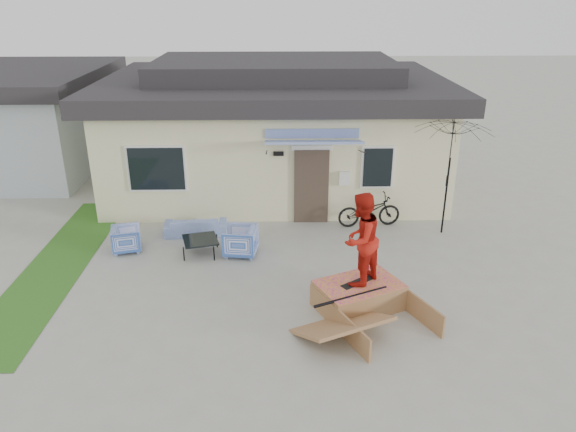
{
  "coord_description": "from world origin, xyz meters",
  "views": [
    {
      "loc": [
        0.06,
        -9.65,
        6.11
      ],
      "look_at": [
        0.3,
        1.8,
        1.3
      ],
      "focal_mm": 33.9,
      "sensor_mm": 36.0,
      "label": 1
    }
  ],
  "objects_px": {
    "loveseat": "(195,223)",
    "skateboard": "(358,282)",
    "armchair_right": "(240,240)",
    "skate_ramp": "(359,296)",
    "armchair_left": "(126,238)",
    "patio_umbrella": "(449,171)",
    "coffee_table": "(201,246)",
    "bicycle": "(369,207)",
    "skater": "(360,238)"
  },
  "relations": [
    {
      "from": "bicycle",
      "to": "skateboard",
      "type": "relative_size",
      "value": 2.17
    },
    {
      "from": "armchair_right",
      "to": "patio_umbrella",
      "type": "xyz_separation_m",
      "value": [
        5.37,
        1.2,
        1.35
      ]
    },
    {
      "from": "skateboard",
      "to": "armchair_right",
      "type": "bearing_deg",
      "value": 101.42
    },
    {
      "from": "armchair_left",
      "to": "skater",
      "type": "height_order",
      "value": "skater"
    },
    {
      "from": "armchair_right",
      "to": "coffee_table",
      "type": "bearing_deg",
      "value": -85.22
    },
    {
      "from": "skate_ramp",
      "to": "loveseat",
      "type": "bearing_deg",
      "value": 111.05
    },
    {
      "from": "patio_umbrella",
      "to": "skater",
      "type": "distance_m",
      "value": 4.59
    },
    {
      "from": "coffee_table",
      "to": "skater",
      "type": "xyz_separation_m",
      "value": [
        3.54,
        -2.48,
        1.36
      ]
    },
    {
      "from": "skate_ramp",
      "to": "skateboard",
      "type": "xyz_separation_m",
      "value": [
        -0.02,
        0.05,
        0.3
      ]
    },
    {
      "from": "patio_umbrella",
      "to": "bicycle",
      "type": "bearing_deg",
      "value": 165.56
    },
    {
      "from": "skate_ramp",
      "to": "skater",
      "type": "height_order",
      "value": "skater"
    },
    {
      "from": "armchair_left",
      "to": "patio_umbrella",
      "type": "bearing_deg",
      "value": -97.24
    },
    {
      "from": "loveseat",
      "to": "skate_ramp",
      "type": "height_order",
      "value": "loveseat"
    },
    {
      "from": "skateboard",
      "to": "skater",
      "type": "height_order",
      "value": "skater"
    },
    {
      "from": "bicycle",
      "to": "skateboard",
      "type": "xyz_separation_m",
      "value": [
        -0.89,
        -4.12,
        0.02
      ]
    },
    {
      "from": "bicycle",
      "to": "skater",
      "type": "height_order",
      "value": "skater"
    },
    {
      "from": "skate_ramp",
      "to": "skateboard",
      "type": "distance_m",
      "value": 0.3
    },
    {
      "from": "armchair_left",
      "to": "skater",
      "type": "xyz_separation_m",
      "value": [
        5.42,
        -2.7,
        1.21
      ]
    },
    {
      "from": "armchair_right",
      "to": "loveseat",
      "type": "bearing_deg",
      "value": -126.97
    },
    {
      "from": "armchair_right",
      "to": "coffee_table",
      "type": "xyz_separation_m",
      "value": [
        -0.98,
        0.05,
        -0.2
      ]
    },
    {
      "from": "coffee_table",
      "to": "bicycle",
      "type": "relative_size",
      "value": 0.47
    },
    {
      "from": "armchair_left",
      "to": "skate_ramp",
      "type": "xyz_separation_m",
      "value": [
        5.44,
        -2.75,
        -0.08
      ]
    },
    {
      "from": "armchair_left",
      "to": "coffee_table",
      "type": "xyz_separation_m",
      "value": [
        1.88,
        -0.23,
        -0.15
      ]
    },
    {
      "from": "patio_umbrella",
      "to": "skateboard",
      "type": "bearing_deg",
      "value": -127.7
    },
    {
      "from": "skate_ramp",
      "to": "skater",
      "type": "relative_size",
      "value": 1.14
    },
    {
      "from": "skater",
      "to": "armchair_right",
      "type": "bearing_deg",
      "value": -92.5
    },
    {
      "from": "loveseat",
      "to": "armchair_left",
      "type": "distance_m",
      "value": 1.86
    },
    {
      "from": "loveseat",
      "to": "skateboard",
      "type": "height_order",
      "value": "loveseat"
    },
    {
      "from": "bicycle",
      "to": "patio_umbrella",
      "type": "relative_size",
      "value": 0.78
    },
    {
      "from": "patio_umbrella",
      "to": "skateboard",
      "type": "distance_m",
      "value": 4.73
    },
    {
      "from": "armchair_right",
      "to": "patio_umbrella",
      "type": "relative_size",
      "value": 0.36
    },
    {
      "from": "loveseat",
      "to": "bicycle",
      "type": "height_order",
      "value": "bicycle"
    },
    {
      "from": "armchair_right",
      "to": "skateboard",
      "type": "xyz_separation_m",
      "value": [
        2.56,
        -2.43,
        0.17
      ]
    },
    {
      "from": "coffee_table",
      "to": "bicycle",
      "type": "xyz_separation_m",
      "value": [
        4.44,
        1.64,
        0.36
      ]
    },
    {
      "from": "skateboard",
      "to": "skater",
      "type": "relative_size",
      "value": 0.42
    },
    {
      "from": "coffee_table",
      "to": "loveseat",
      "type": "bearing_deg",
      "value": 103.44
    },
    {
      "from": "skateboard",
      "to": "loveseat",
      "type": "bearing_deg",
      "value": 101.11
    },
    {
      "from": "armchair_right",
      "to": "skater",
      "type": "relative_size",
      "value": 0.42
    },
    {
      "from": "bicycle",
      "to": "patio_umbrella",
      "type": "xyz_separation_m",
      "value": [
        1.91,
        -0.49,
        1.19
      ]
    },
    {
      "from": "patio_umbrella",
      "to": "skate_ramp",
      "type": "xyz_separation_m",
      "value": [
        -2.78,
        -3.68,
        -1.47
      ]
    },
    {
      "from": "coffee_table",
      "to": "skater",
      "type": "height_order",
      "value": "skater"
    },
    {
      "from": "armchair_left",
      "to": "armchair_right",
      "type": "bearing_deg",
      "value": -109.09
    },
    {
      "from": "patio_umbrella",
      "to": "skate_ramp",
      "type": "distance_m",
      "value": 4.84
    },
    {
      "from": "loveseat",
      "to": "patio_umbrella",
      "type": "bearing_deg",
      "value": 175.74
    },
    {
      "from": "loveseat",
      "to": "patio_umbrella",
      "type": "xyz_separation_m",
      "value": [
        6.64,
        -0.05,
        1.43
      ]
    },
    {
      "from": "skate_ramp",
      "to": "skateboard",
      "type": "bearing_deg",
      "value": 90.0
    },
    {
      "from": "loveseat",
      "to": "skate_ramp",
      "type": "xyz_separation_m",
      "value": [
        3.85,
        -3.73,
        -0.05
      ]
    },
    {
      "from": "armchair_right",
      "to": "skate_ramp",
      "type": "bearing_deg",
      "value": 53.64
    },
    {
      "from": "armchair_right",
      "to": "bicycle",
      "type": "distance_m",
      "value": 3.85
    },
    {
      "from": "skater",
      "to": "loveseat",
      "type": "bearing_deg",
      "value": -92.81
    }
  ]
}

